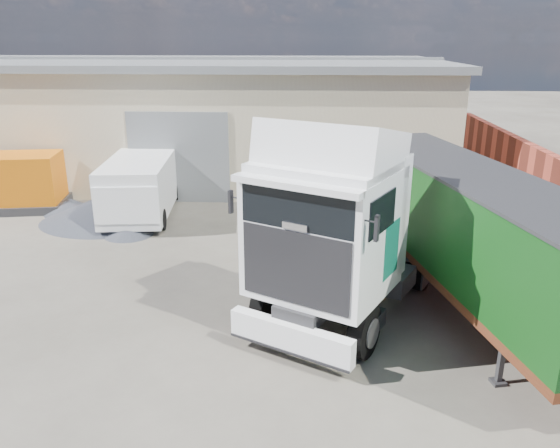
# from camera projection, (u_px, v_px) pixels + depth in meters

# --- Properties ---
(ground) EXTENTS (120.00, 120.00, 0.00)m
(ground) POSITION_uv_depth(u_px,v_px,m) (169.00, 326.00, 12.56)
(ground) COLOR black
(ground) RESTS_ON ground
(warehouse) EXTENTS (30.60, 12.60, 5.42)m
(warehouse) POSITION_uv_depth(u_px,v_px,m) (126.00, 115.00, 27.13)
(warehouse) COLOR #BCB391
(warehouse) RESTS_ON ground
(tractor_unit) EXTENTS (5.68, 7.46, 4.80)m
(tractor_unit) POSITION_uv_depth(u_px,v_px,m) (342.00, 237.00, 12.36)
(tractor_unit) COLOR black
(tractor_unit) RESTS_ON ground
(box_trailer) EXTENTS (4.34, 10.48, 3.41)m
(box_trailer) POSITION_uv_depth(u_px,v_px,m) (464.00, 224.00, 13.02)
(box_trailer) COLOR #2D2D30
(box_trailer) RESTS_ON ground
(panel_van) EXTENTS (2.68, 5.45, 2.15)m
(panel_van) POSITION_uv_depth(u_px,v_px,m) (140.00, 187.00, 19.94)
(panel_van) COLOR black
(panel_van) RESTS_ON ground
(orange_skip) EXTENTS (3.71, 2.66, 2.13)m
(orange_skip) POSITION_uv_depth(u_px,v_px,m) (18.00, 186.00, 20.87)
(orange_skip) COLOR #2D2D30
(orange_skip) RESTS_ON ground
(gravel_heap) EXTENTS (5.29, 5.22, 0.92)m
(gravel_heap) POSITION_uv_depth(u_px,v_px,m) (97.00, 210.00, 19.52)
(gravel_heap) COLOR #20242B
(gravel_heap) RESTS_ON ground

